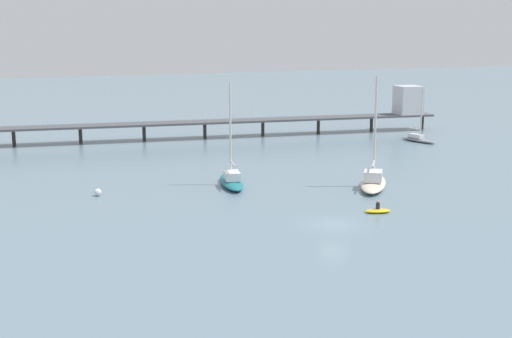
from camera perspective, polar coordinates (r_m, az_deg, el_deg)
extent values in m
plane|color=slate|center=(57.31, 6.51, -4.63)|extent=(400.00, 400.00, 0.00)
cube|color=#4C4C51|center=(101.58, -6.81, 3.83)|extent=(83.13, 13.88, 0.30)
cylinder|color=#38332D|center=(101.00, -19.57, 2.46)|extent=(0.50, 0.50, 2.28)
cylinder|color=#38332D|center=(100.70, -14.45, 2.73)|extent=(0.50, 0.50, 2.28)
cylinder|color=#38332D|center=(101.20, -9.33, 2.99)|extent=(0.50, 0.50, 2.28)
cylinder|color=#38332D|center=(102.51, -4.30, 3.21)|extent=(0.50, 0.50, 2.28)
cylinder|color=#38332D|center=(104.58, 0.57, 3.41)|extent=(0.50, 0.50, 2.28)
cylinder|color=#38332D|center=(107.37, 5.23, 3.57)|extent=(0.50, 0.50, 2.28)
cylinder|color=#38332D|center=(110.83, 9.62, 3.71)|extent=(0.50, 0.50, 2.28)
cylinder|color=#38332D|center=(114.89, 13.72, 3.81)|extent=(0.50, 0.50, 2.28)
cube|color=silver|center=(113.18, 12.58, 5.65)|extent=(4.17, 4.17, 4.54)
ellipsoid|color=#1E727A|center=(71.03, -2.08, -1.08)|extent=(3.69, 8.26, 0.77)
cube|color=silver|center=(70.24, -2.00, -0.56)|extent=(1.92, 2.58, 0.84)
cylinder|color=silver|center=(70.46, -2.15, 3.23)|extent=(0.22, 0.22, 9.91)
cylinder|color=silver|center=(69.41, -1.94, 0.45)|extent=(0.82, 3.20, 0.17)
ellipsoid|color=gray|center=(101.80, 13.41, 2.38)|extent=(2.73, 6.56, 0.54)
cube|color=silver|center=(102.07, 13.22, 2.71)|extent=(1.50, 2.50, 0.51)
cylinder|color=silver|center=(101.06, 13.65, 4.52)|extent=(0.20, 0.20, 7.19)
cylinder|color=silver|center=(102.28, 13.03, 3.32)|extent=(0.69, 2.71, 0.16)
ellipsoid|color=beige|center=(71.20, 9.75, -1.18)|extent=(7.22, 8.92, 0.84)
cube|color=silver|center=(70.29, 9.75, -0.56)|extent=(2.79, 2.94, 1.04)
cylinder|color=silver|center=(70.64, 9.92, 3.39)|extent=(0.23, 0.23, 10.51)
cylinder|color=silver|center=(69.43, 9.77, 0.44)|extent=(2.16, 3.04, 0.18)
ellipsoid|color=yellow|center=(61.48, 10.12, -3.46)|extent=(2.51, 1.63, 0.35)
cylinder|color=#26262D|center=(61.36, 10.14, -3.05)|extent=(0.44, 0.44, 0.55)
sphere|color=tan|center=(61.27, 10.15, -2.69)|extent=(0.24, 0.24, 0.24)
sphere|color=silver|center=(68.32, -13.07, -1.91)|extent=(0.72, 0.72, 0.72)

